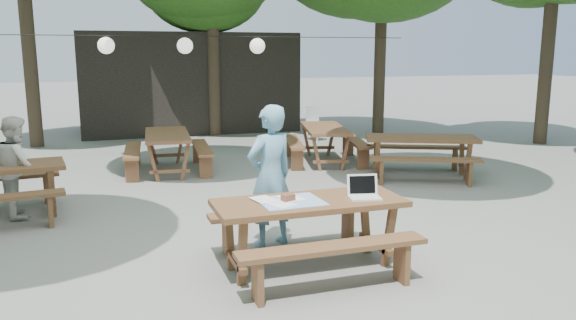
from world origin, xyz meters
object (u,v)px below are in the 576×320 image
(woman, at_px, (270,176))
(plastic_chair, at_px, (317,130))
(main_picnic_table, at_px, (309,233))
(second_person, at_px, (18,166))

(woman, relative_size, plastic_chair, 1.87)
(main_picnic_table, xyz_separation_m, plastic_chair, (3.32, 8.17, -0.13))
(woman, xyz_separation_m, second_person, (-2.98, 2.30, -0.13))
(plastic_chair, bearing_deg, main_picnic_table, -133.93)
(main_picnic_table, relative_size, second_person, 1.41)
(woman, distance_m, second_person, 3.77)
(second_person, height_order, plastic_chair, second_person)
(main_picnic_table, bearing_deg, woman, 102.26)
(woman, bearing_deg, main_picnic_table, 84.05)
(main_picnic_table, relative_size, woman, 1.19)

